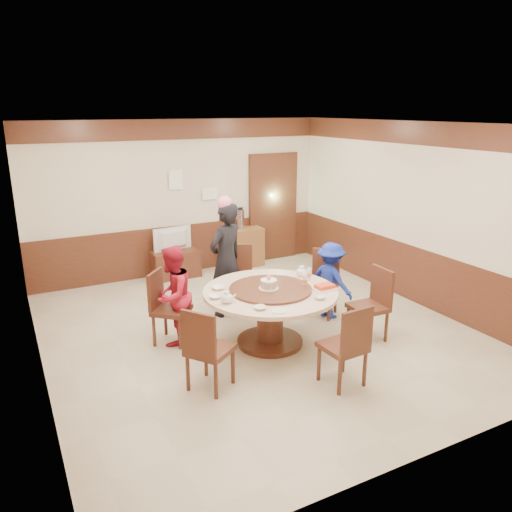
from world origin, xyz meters
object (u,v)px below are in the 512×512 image
thermos (240,219)px  shrimp_platter (325,287)px  birthday_cake (269,284)px  tv_stand (175,264)px  person_red (173,295)px  person_blue (331,280)px  television (174,239)px  banquet_table (270,306)px  person_standing (226,260)px  side_cabinet (242,247)px

thermos → shrimp_platter: bearing=-97.8°
birthday_cake → tv_stand: size_ratio=0.30×
person_red → person_blue: 2.33m
shrimp_platter → television: television is taller
banquet_table → thermos: 3.40m
television → thermos: (1.34, 0.03, 0.23)m
person_blue → television: (-1.44, 2.79, 0.14)m
person_standing → side_cabinet: person_standing is taller
person_standing → person_blue: 1.56m
shrimp_platter → side_cabinet: (0.50, 3.49, -0.40)m
birthday_cake → thermos: (1.14, 3.21, 0.10)m
banquet_table → person_red: 1.27m
person_standing → television: (-0.13, 1.99, -0.14)m
person_standing → tv_stand: person_standing is taller
banquet_table → person_red: person_red is taller
person_red → shrimp_platter: 1.97m
birthday_cake → television: size_ratio=0.35×
person_standing → side_cabinet: 2.41m
person_standing → person_red: bearing=6.5°
side_cabinet → thermos: thermos is taller
person_red → shrimp_platter: (1.74, -0.92, 0.12)m
banquet_table → person_blue: person_blue is taller
person_standing → shrimp_platter: size_ratio=5.68×
person_blue → side_cabinet: 2.83m
tv_stand → television: size_ratio=1.16×
person_blue → banquet_table: bearing=90.9°
birthday_cake → thermos: bearing=70.4°
banquet_table → shrimp_platter: bearing=-24.8°
person_standing → thermos: bearing=-143.0°
person_blue → tv_stand: 3.16m
person_red → person_blue: bearing=128.3°
thermos → person_red: bearing=-130.7°
tv_stand → side_cabinet: (1.37, 0.03, 0.12)m
television → tv_stand: bearing=171.8°
birthday_cake → tv_stand: (-0.20, 3.18, -0.59)m
television → thermos: 1.36m
person_red → banquet_table: bearing=105.0°
banquet_table → person_red: (-1.10, 0.62, 0.12)m
television → side_cabinet: (1.37, 0.03, -0.34)m
person_blue → birthday_cake: 1.33m
tv_stand → thermos: thermos is taller
person_standing → thermos: size_ratio=4.48×
shrimp_platter → thermos: (0.47, 3.49, 0.16)m
person_red → person_blue: person_red is taller
shrimp_platter → thermos: bearing=82.2°
shrimp_platter → television: size_ratio=0.41×
birthday_cake → thermos: thermos is taller
birthday_cake → banquet_table: bearing=22.0°
person_blue → side_cabinet: bearing=-14.5°
person_standing → birthday_cake: person_standing is taller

